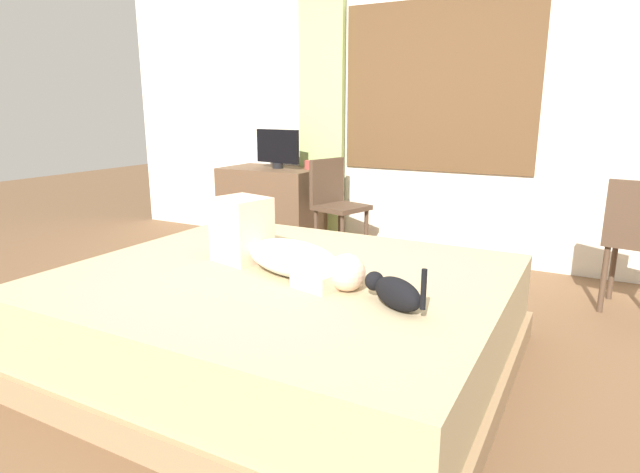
% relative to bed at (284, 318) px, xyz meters
% --- Properties ---
extents(ground_plane, '(16.00, 16.00, 0.00)m').
position_rel_bed_xyz_m(ground_plane, '(-0.07, -0.00, -0.24)').
color(ground_plane, brown).
extents(back_wall_with_window, '(6.40, 0.14, 2.90)m').
position_rel_bed_xyz_m(back_wall_with_window, '(-0.07, 2.34, 1.21)').
color(back_wall_with_window, silver).
rests_on(back_wall_with_window, ground).
extents(bed, '(2.18, 1.90, 0.48)m').
position_rel_bed_xyz_m(bed, '(0.00, 0.00, 0.00)').
color(bed, '#997A56').
rests_on(bed, ground).
extents(person_lying, '(0.94, 0.45, 0.34)m').
position_rel_bed_xyz_m(person_lying, '(-0.03, 0.00, 0.36)').
color(person_lying, silver).
rests_on(person_lying, bed).
extents(cat, '(0.32, 0.23, 0.21)m').
position_rel_bed_xyz_m(cat, '(0.66, -0.19, 0.31)').
color(cat, black).
rests_on(cat, bed).
extents(desk, '(0.90, 0.56, 0.74)m').
position_rel_bed_xyz_m(desk, '(-1.34, 1.94, 0.13)').
color(desk, brown).
rests_on(desk, ground).
extents(tv_monitor, '(0.48, 0.10, 0.35)m').
position_rel_bed_xyz_m(tv_monitor, '(-1.28, 1.94, 0.68)').
color(tv_monitor, black).
rests_on(tv_monitor, desk).
extents(cup, '(0.07, 0.07, 0.08)m').
position_rel_bed_xyz_m(cup, '(-1.00, 2.03, 0.54)').
color(cup, '#B23D38').
rests_on(cup, desk).
extents(chair_by_desk, '(0.47, 0.47, 0.86)m').
position_rel_bed_xyz_m(chair_by_desk, '(-0.63, 1.83, 0.27)').
color(chair_by_desk, '#4C3828').
rests_on(chair_by_desk, ground).
extents(chair_spare, '(0.44, 0.44, 0.86)m').
position_rel_bed_xyz_m(chair_spare, '(1.60, 1.59, 0.27)').
color(chair_spare, '#4C3828').
rests_on(chair_spare, ground).
extents(curtain_left, '(0.44, 0.06, 2.46)m').
position_rel_bed_xyz_m(curtain_left, '(-0.97, 2.22, 0.99)').
color(curtain_left, '#ADCC75').
rests_on(curtain_left, ground).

